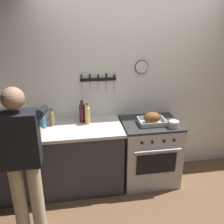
# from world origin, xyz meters

# --- Properties ---
(wall_back) EXTENTS (6.00, 0.13, 2.60)m
(wall_back) POSITION_xyz_m (-0.00, 1.35, 1.30)
(wall_back) COLOR white
(wall_back) RESTS_ON ground
(counter_block) EXTENTS (2.03, 0.65, 0.90)m
(counter_block) POSITION_xyz_m (-1.20, 0.99, 0.45)
(counter_block) COLOR #38383D
(counter_block) RESTS_ON ground
(stove) EXTENTS (0.76, 0.67, 0.90)m
(stove) POSITION_xyz_m (0.22, 0.99, 0.45)
(stove) COLOR #BCBCC1
(stove) RESTS_ON ground
(person_cook) EXTENTS (0.51, 0.63, 1.66)m
(person_cook) POSITION_xyz_m (-1.33, 0.32, 0.95)
(person_cook) COLOR #C6B793
(person_cook) RESTS_ON ground
(roasting_pan) EXTENTS (0.35, 0.26, 0.16)m
(roasting_pan) POSITION_xyz_m (0.22, 0.94, 0.97)
(roasting_pan) COLOR #B7B7BC
(roasting_pan) RESTS_ON stove
(saucepan) EXTENTS (0.13, 0.13, 0.09)m
(saucepan) POSITION_xyz_m (0.45, 0.78, 0.94)
(saucepan) COLOR #B7B7BC
(saucepan) RESTS_ON stove
(cutting_board) EXTENTS (0.36, 0.24, 0.02)m
(cutting_board) POSITION_xyz_m (-1.37, 0.90, 0.91)
(cutting_board) COLOR tan
(cutting_board) RESTS_ON counter_block
(bottle_wine_red) EXTENTS (0.08, 0.08, 0.30)m
(bottle_wine_red) POSITION_xyz_m (-0.68, 1.16, 1.03)
(bottle_wine_red) COLOR #47141E
(bottle_wine_red) RESTS_ON counter_block
(bottle_vinegar) EXTENTS (0.06, 0.06, 0.24)m
(bottle_vinegar) POSITION_xyz_m (-1.08, 1.10, 1.00)
(bottle_vinegar) COLOR #997F4C
(bottle_vinegar) RESTS_ON counter_block
(bottle_hot_sauce) EXTENTS (0.05, 0.05, 0.18)m
(bottle_hot_sauce) POSITION_xyz_m (-1.25, 1.12, 0.97)
(bottle_hot_sauce) COLOR red
(bottle_hot_sauce) RESTS_ON counter_block
(bottle_soy_sauce) EXTENTS (0.05, 0.05, 0.19)m
(bottle_soy_sauce) POSITION_xyz_m (-1.38, 1.05, 0.98)
(bottle_soy_sauce) COLOR black
(bottle_soy_sauce) RESTS_ON counter_block
(bottle_cooking_oil) EXTENTS (0.07, 0.07, 0.28)m
(bottle_cooking_oil) POSITION_xyz_m (-0.62, 1.09, 1.02)
(bottle_cooking_oil) COLOR gold
(bottle_cooking_oil) RESTS_ON counter_block
(bottle_dish_soap) EXTENTS (0.07, 0.07, 0.21)m
(bottle_dish_soap) POSITION_xyz_m (-1.18, 1.05, 0.99)
(bottle_dish_soap) COLOR #338CCC
(bottle_dish_soap) RESTS_ON counter_block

